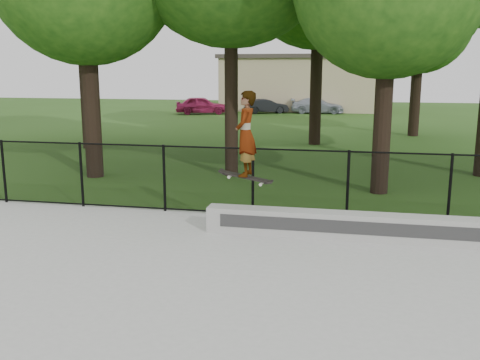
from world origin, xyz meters
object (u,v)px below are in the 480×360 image
at_px(car_b, 266,106).
at_px(skater_airborne, 246,136).
at_px(car_a, 202,105).
at_px(car_c, 317,106).
at_px(grind_ledge, 353,226).

relative_size(car_b, skater_airborne, 1.65).
bearing_deg(car_a, car_c, -89.85).
relative_size(car_a, car_c, 1.05).
distance_m(car_c, skater_airborne, 30.18).
distance_m(car_a, car_c, 8.48).
bearing_deg(car_a, car_b, -85.44).
height_order(car_b, car_c, car_c).
bearing_deg(car_b, grind_ledge, 169.54).
height_order(grind_ledge, car_c, car_c).
relative_size(grind_ledge, car_c, 1.58).
bearing_deg(skater_airborne, car_c, 91.05).
bearing_deg(skater_airborne, grind_ledge, 5.64).
xyz_separation_m(grind_ledge, car_a, (-10.71, 27.62, 0.33)).
relative_size(grind_ledge, car_a, 1.50).
bearing_deg(car_a, skater_airborne, -178.37).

